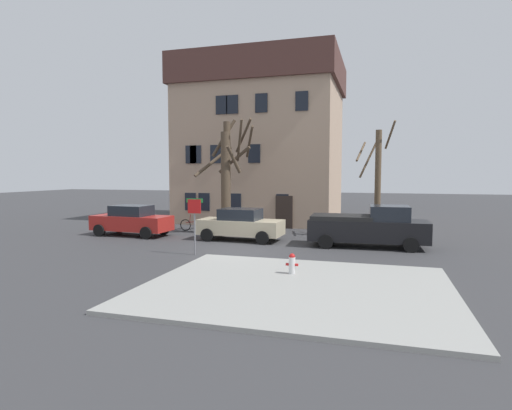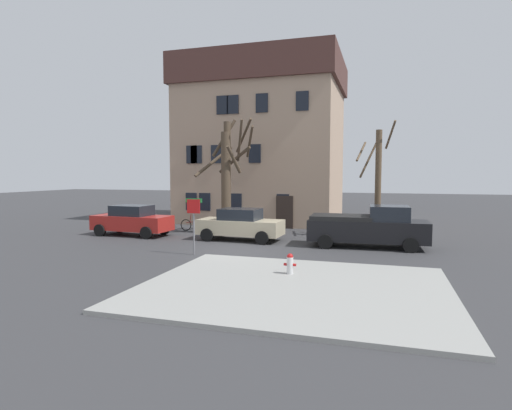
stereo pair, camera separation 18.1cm
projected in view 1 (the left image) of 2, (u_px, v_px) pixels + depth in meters
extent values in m
plane|color=#38383A|center=(239.00, 250.00, 19.06)|extent=(120.00, 120.00, 0.00)
cube|color=#999993|center=(297.00, 287.00, 12.62)|extent=(9.15, 7.53, 0.12)
cube|color=tan|center=(263.00, 156.00, 31.29)|extent=(10.98, 8.78, 9.60)
cube|color=#4C2D28|center=(263.00, 77.00, 30.84)|extent=(11.48, 9.28, 2.16)
cube|color=#2D231E|center=(284.00, 212.00, 26.58)|extent=(1.10, 0.12, 2.10)
cube|color=black|center=(191.00, 202.00, 28.39)|extent=(0.80, 0.08, 1.20)
cube|color=black|center=(204.00, 202.00, 28.11)|extent=(0.80, 0.08, 1.20)
cube|color=black|center=(235.00, 202.00, 27.48)|extent=(0.80, 0.08, 1.20)
cube|color=black|center=(282.00, 203.00, 26.58)|extent=(0.80, 0.08, 1.20)
cube|color=black|center=(191.00, 154.00, 28.13)|extent=(0.80, 0.08, 1.20)
cube|color=black|center=(196.00, 154.00, 28.03)|extent=(0.80, 0.08, 1.20)
cube|color=black|center=(216.00, 154.00, 27.62)|extent=(0.80, 0.08, 1.20)
cube|color=black|center=(254.00, 154.00, 26.87)|extent=(0.80, 0.08, 1.20)
cube|color=black|center=(222.00, 105.00, 27.25)|extent=(0.80, 0.08, 1.20)
cube|color=black|center=(232.00, 104.00, 27.05)|extent=(0.80, 0.08, 1.20)
cube|color=black|center=(261.00, 103.00, 26.49)|extent=(0.80, 0.08, 1.20)
cube|color=black|center=(302.00, 101.00, 25.75)|extent=(0.80, 0.08, 1.20)
cylinder|color=#4C3D2D|center=(226.00, 183.00, 23.97)|extent=(0.54, 0.54, 5.89)
cylinder|color=#4C3D2D|center=(213.00, 161.00, 24.86)|extent=(1.67, 2.30, 1.91)
cylinder|color=#4C3D2D|center=(234.00, 159.00, 23.55)|extent=(0.56, 1.30, 1.56)
cylinder|color=#4C3D2D|center=(224.00, 138.00, 24.40)|extent=(1.37, 0.89, 2.22)
cylinder|color=#4C3D2D|center=(234.00, 160.00, 24.77)|extent=(2.15, 0.56, 1.61)
cylinder|color=#4C3D2D|center=(227.00, 178.00, 24.12)|extent=(0.41, 0.41, 6.49)
cylinder|color=#4C3D2D|center=(240.00, 141.00, 24.10)|extent=(0.87, 1.47, 2.34)
cylinder|color=#4C3D2D|center=(250.00, 142.00, 24.14)|extent=(1.23, 2.51, 1.67)
cylinder|color=#4C3D2D|center=(243.00, 136.00, 24.37)|extent=(1.55, 1.71, 1.85)
cylinder|color=brown|center=(378.00, 185.00, 22.43)|extent=(0.33, 0.33, 5.84)
cylinder|color=brown|center=(390.00, 135.00, 22.27)|extent=(0.56, 1.29, 1.43)
cylinder|color=brown|center=(370.00, 155.00, 22.93)|extent=(1.20, 1.00, 2.51)
cylinder|color=brown|center=(361.00, 151.00, 22.72)|extent=(0.47, 1.92, 1.16)
cube|color=#AD231E|center=(132.00, 223.00, 23.52)|extent=(4.56, 1.93, 0.82)
cube|color=#1E232B|center=(131.00, 210.00, 23.47)|extent=(2.13, 1.62, 0.58)
cylinder|color=black|center=(164.00, 229.00, 23.88)|extent=(0.69, 0.25, 0.68)
cylinder|color=black|center=(146.00, 233.00, 22.24)|extent=(0.69, 0.25, 0.68)
cylinder|color=black|center=(119.00, 227.00, 24.87)|extent=(0.69, 0.25, 0.68)
cylinder|color=black|center=(99.00, 230.00, 23.23)|extent=(0.69, 0.25, 0.68)
cube|color=#C6B793|center=(240.00, 227.00, 21.83)|extent=(4.49, 1.96, 0.78)
cube|color=#1E232B|center=(240.00, 214.00, 21.78)|extent=(2.10, 1.64, 0.58)
cylinder|color=black|center=(273.00, 233.00, 22.21)|extent=(0.69, 0.25, 0.68)
cylinder|color=black|center=(262.00, 238.00, 20.54)|extent=(0.69, 0.25, 0.68)
cylinder|color=black|center=(221.00, 231.00, 23.18)|extent=(0.69, 0.25, 0.68)
cylinder|color=black|center=(207.00, 235.00, 21.52)|extent=(0.69, 0.25, 0.68)
cube|color=black|center=(367.00, 230.00, 19.88)|extent=(5.59, 2.20, 0.98)
cube|color=#1E232B|center=(389.00, 213.00, 19.57)|extent=(1.83, 1.83, 0.70)
cube|color=black|center=(342.00, 217.00, 20.13)|extent=(2.94, 2.03, 0.20)
cylinder|color=black|center=(406.00, 238.00, 20.42)|extent=(0.69, 0.24, 0.68)
cylinder|color=black|center=(411.00, 245.00, 18.48)|extent=(0.69, 0.24, 0.68)
cylinder|color=black|center=(329.00, 235.00, 21.34)|extent=(0.69, 0.24, 0.68)
cylinder|color=black|center=(326.00, 242.00, 19.41)|extent=(0.69, 0.24, 0.68)
cylinder|color=silver|center=(292.00, 265.00, 14.09)|extent=(0.22, 0.22, 0.57)
sphere|color=red|center=(292.00, 256.00, 14.07)|extent=(0.21, 0.21, 0.21)
cylinder|color=red|center=(287.00, 264.00, 14.13)|extent=(0.10, 0.09, 0.09)
cylinder|color=red|center=(297.00, 265.00, 14.04)|extent=(0.10, 0.09, 0.09)
cylinder|color=slate|center=(195.00, 227.00, 17.92)|extent=(0.07, 0.07, 2.41)
cube|color=red|center=(194.00, 206.00, 17.84)|extent=(0.60, 0.03, 0.60)
cube|color=#1E8C38|center=(195.00, 201.00, 17.86)|extent=(0.76, 0.02, 0.18)
torus|color=black|center=(201.00, 226.00, 25.20)|extent=(0.71, 0.06, 0.71)
torus|color=black|center=(186.00, 225.00, 25.51)|extent=(0.71, 0.06, 0.71)
cylinder|color=maroon|center=(193.00, 222.00, 25.34)|extent=(1.00, 0.06, 0.19)
cylinder|color=maroon|center=(190.00, 218.00, 25.38)|extent=(0.09, 0.04, 0.45)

